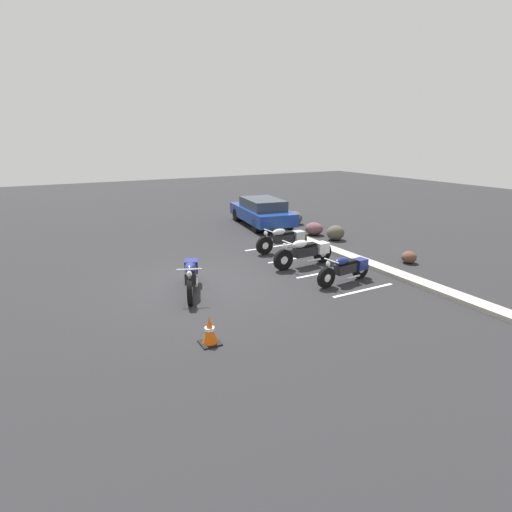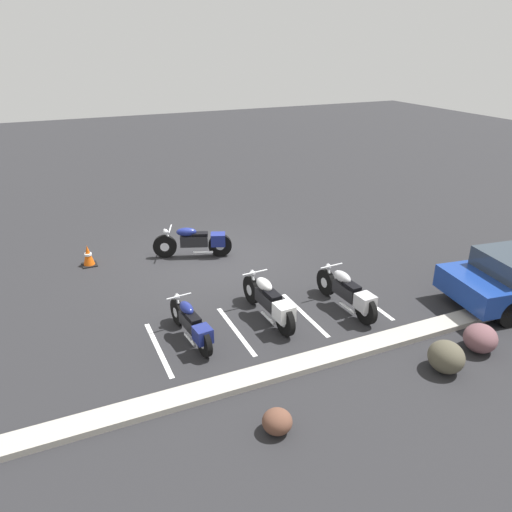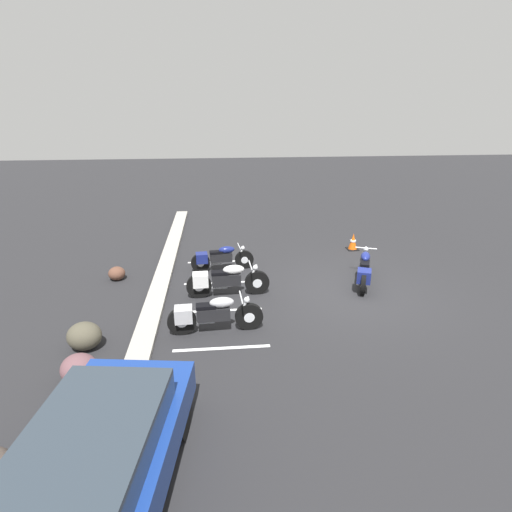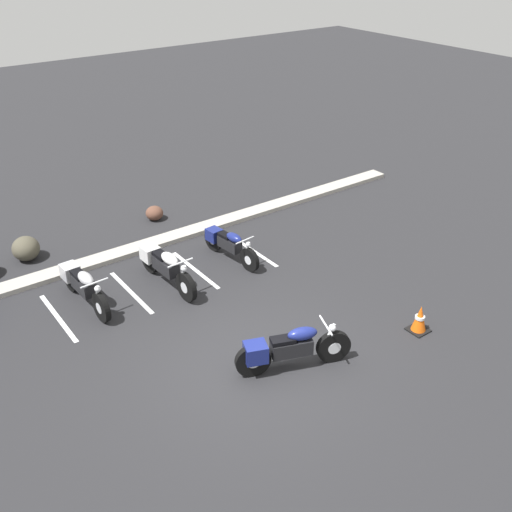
# 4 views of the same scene
# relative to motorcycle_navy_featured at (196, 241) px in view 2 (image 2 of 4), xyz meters

# --- Properties ---
(ground) EXTENTS (60.00, 60.00, 0.00)m
(ground) POSITION_rel_motorcycle_navy_featured_xyz_m (-0.42, 0.38, -0.47)
(ground) COLOR #262628
(motorcycle_navy_featured) EXTENTS (2.14, 1.03, 0.88)m
(motorcycle_navy_featured) POSITION_rel_motorcycle_navy_featured_xyz_m (0.00, 0.00, 0.00)
(motorcycle_navy_featured) COLOR black
(motorcycle_navy_featured) RESTS_ON ground
(parked_bike_0) EXTENTS (0.61, 2.19, 0.86)m
(parked_bike_0) POSITION_rel_motorcycle_navy_featured_xyz_m (-2.21, 4.39, -0.01)
(parked_bike_0) COLOR black
(parked_bike_0) RESTS_ON ground
(parked_bike_1) EXTENTS (0.64, 2.26, 0.89)m
(parked_bike_1) POSITION_rel_motorcycle_navy_featured_xyz_m (-0.38, 4.05, 0.00)
(parked_bike_1) COLOR black
(parked_bike_1) RESTS_ON ground
(parked_bike_2) EXTENTS (0.58, 1.98, 0.78)m
(parked_bike_2) POSITION_rel_motorcycle_navy_featured_xyz_m (1.45, 4.16, -0.06)
(parked_bike_2) COLOR black
(parked_bike_2) RESTS_ON ground
(concrete_curb) EXTENTS (18.00, 0.50, 0.12)m
(concrete_curb) POSITION_rel_motorcycle_navy_featured_xyz_m (-0.42, 5.88, -0.41)
(concrete_curb) COLOR #A8A399
(concrete_curb) RESTS_ON ground
(landscape_rock_0) EXTENTS (0.61, 0.61, 0.40)m
(landscape_rock_0) POSITION_rel_motorcycle_navy_featured_xyz_m (1.01, 7.23, -0.27)
(landscape_rock_0) COLOR brown
(landscape_rock_0) RESTS_ON ground
(landscape_rock_1) EXTENTS (0.84, 0.88, 0.60)m
(landscape_rock_1) POSITION_rel_motorcycle_navy_featured_xyz_m (-2.61, 7.08, -0.17)
(landscape_rock_1) COLOR #4F4A3B
(landscape_rock_1) RESTS_ON ground
(landscape_rock_3) EXTENTS (1.01, 1.00, 0.54)m
(landscape_rock_3) POSITION_rel_motorcycle_navy_featured_xyz_m (-3.74, 6.84, -0.20)
(landscape_rock_3) COLOR brown
(landscape_rock_3) RESTS_ON ground
(traffic_cone) EXTENTS (0.40, 0.40, 0.60)m
(traffic_cone) POSITION_rel_motorcycle_navy_featured_xyz_m (2.92, -0.65, -0.19)
(traffic_cone) COLOR black
(traffic_cone) RESTS_ON ground
(stall_line_0) EXTENTS (0.10, 2.10, 0.00)m
(stall_line_0) POSITION_rel_motorcycle_navy_featured_xyz_m (-2.91, 4.16, -0.47)
(stall_line_0) COLOR white
(stall_line_0) RESTS_ON ground
(stall_line_1) EXTENTS (0.10, 2.10, 0.00)m
(stall_line_1) POSITION_rel_motorcycle_navy_featured_xyz_m (-1.21, 4.16, -0.47)
(stall_line_1) COLOR white
(stall_line_1) RESTS_ON ground
(stall_line_2) EXTENTS (0.10, 2.10, 0.00)m
(stall_line_2) POSITION_rel_motorcycle_navy_featured_xyz_m (0.48, 4.16, -0.47)
(stall_line_2) COLOR white
(stall_line_2) RESTS_ON ground
(stall_line_3) EXTENTS (0.10, 2.10, 0.00)m
(stall_line_3) POSITION_rel_motorcycle_navy_featured_xyz_m (2.18, 4.16, -0.47)
(stall_line_3) COLOR white
(stall_line_3) RESTS_ON ground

